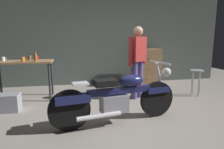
{
  "coord_description": "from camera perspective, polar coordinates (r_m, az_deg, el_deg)",
  "views": [
    {
      "loc": [
        -0.84,
        -3.17,
        1.36
      ],
      "look_at": [
        -0.05,
        0.7,
        0.65
      ],
      "focal_mm": 30.62,
      "sensor_mm": 36.0,
      "label": 1
    }
  ],
  "objects": [
    {
      "name": "ground_plane",
      "position": [
        3.55,
        3.07,
        -12.36
      ],
      "size": [
        12.0,
        12.0,
        0.0
      ],
      "primitive_type": "plane",
      "color": "gray"
    },
    {
      "name": "bottle",
      "position": [
        4.53,
        -21.9,
        4.86
      ],
      "size": [
        0.06,
        0.06,
        0.24
      ],
      "color": "olive",
      "rests_on": "workbench"
    },
    {
      "name": "storage_bin",
      "position": [
        4.24,
        -28.72,
        -7.41
      ],
      "size": [
        0.44,
        0.32,
        0.34
      ],
      "primitive_type": "cube",
      "color": "gray",
      "rests_on": "ground_plane"
    },
    {
      "name": "shop_stool",
      "position": [
        5.15,
        23.91,
        -0.31
      ],
      "size": [
        0.32,
        0.32,
        0.64
      ],
      "color": "#B2B2B7",
      "rests_on": "ground_plane"
    },
    {
      "name": "mug_orange_travel",
      "position": [
        4.55,
        -25.05,
        4.11
      ],
      "size": [
        0.11,
        0.07,
        0.11
      ],
      "color": "orange",
      "rests_on": "workbench"
    },
    {
      "name": "back_wall",
      "position": [
        6.03,
        -3.66,
        12.0
      ],
      "size": [
        8.0,
        0.12,
        3.1
      ],
      "primitive_type": "cube",
      "color": "#56605B",
      "rests_on": "ground_plane"
    },
    {
      "name": "mug_white_ceramic",
      "position": [
        4.89,
        -29.74,
        4.03
      ],
      "size": [
        0.12,
        0.08,
        0.1
      ],
      "color": "white",
      "rests_on": "workbench"
    },
    {
      "name": "motorcycle",
      "position": [
        3.15,
        1.81,
        -6.63
      ],
      "size": [
        2.17,
        0.72,
        1.0
      ],
      "rotation": [
        0.0,
        0.0,
        0.17
      ],
      "color": "black",
      "rests_on": "ground_plane"
    },
    {
      "name": "workbench",
      "position": [
        4.78,
        -25.05,
        2.36
      ],
      "size": [
        1.3,
        0.64,
        0.9
      ],
      "color": "#99724C",
      "rests_on": "ground_plane"
    },
    {
      "name": "mug_red_diner",
      "position": [
        4.82,
        -21.57,
        4.65
      ],
      "size": [
        0.11,
        0.07,
        0.11
      ],
      "color": "red",
      "rests_on": "workbench"
    },
    {
      "name": "person_standing",
      "position": [
        4.48,
        7.61,
        4.53
      ],
      "size": [
        0.5,
        0.38,
        1.67
      ],
      "rotation": [
        0.0,
        0.0,
        3.68
      ],
      "color": "#554984",
      "rests_on": "ground_plane"
    },
    {
      "name": "mug_brown_stoneware",
      "position": [
        4.85,
        -23.34,
        4.59
      ],
      "size": [
        0.11,
        0.08,
        0.11
      ],
      "color": "brown",
      "rests_on": "workbench"
    },
    {
      "name": "wooden_dresser",
      "position": [
        5.95,
        10.31,
        2.23
      ],
      "size": [
        0.8,
        0.47,
        1.1
      ],
      "color": "#99724C",
      "rests_on": "ground_plane"
    }
  ]
}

